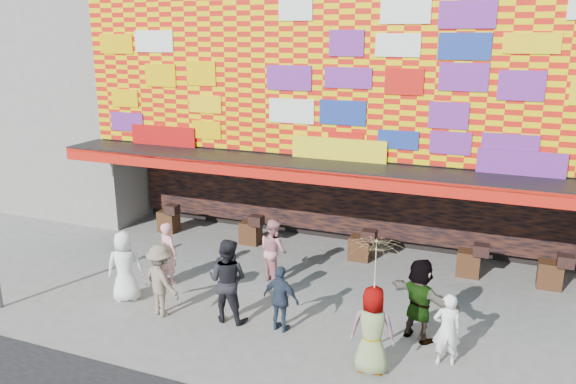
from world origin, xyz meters
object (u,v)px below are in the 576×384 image
object	(u,v)px
ped_a	(125,266)
parasol	(375,265)
ped_h	(447,329)
ped_i	(274,250)
ped_b	(169,253)
ped_f	(420,300)
ped_d	(161,281)
ped_g	(372,330)
ped_e	(281,299)
ped_c	(228,280)

from	to	relation	value
ped_a	parasol	xyz separation A→B (m)	(6.29, -0.76, 1.34)
ped_h	ped_i	bearing A→B (deg)	-42.78
ped_b	parasol	xyz separation A→B (m)	(5.88, -2.01, 1.39)
ped_f	parasol	world-z (taller)	parasol
ped_d	ped_g	bearing A→B (deg)	-163.98
ped_b	ped_i	distance (m)	2.73
ped_b	ped_f	bearing A→B (deg)	-161.40
ped_i	parasol	xyz separation A→B (m)	(3.40, -3.15, 1.37)
ped_a	ped_i	world-z (taller)	ped_a
ped_e	ped_f	distance (m)	2.95
ped_f	ped_h	size ratio (longest dim) A/B	1.21
ped_e	ped_b	bearing A→B (deg)	-9.24
ped_a	ped_h	bearing A→B (deg)	151.53
ped_a	parasol	bearing A→B (deg)	144.30
ped_d	ped_h	bearing A→B (deg)	-155.69
ped_d	ped_h	xyz separation A→B (m)	(6.33, 0.37, -0.10)
ped_c	ped_h	size ratio (longest dim) A/B	1.30
ped_h	ped_c	bearing A→B (deg)	-16.12
parasol	ped_g	bearing A→B (deg)	165.96
ped_i	ped_f	bearing A→B (deg)	-165.29
ped_d	parasol	world-z (taller)	parasol
ped_c	ped_h	world-z (taller)	ped_c
ped_e	ped_c	bearing A→B (deg)	9.18
ped_a	ped_e	size ratio (longest dim) A/B	1.17
ped_g	ped_a	bearing A→B (deg)	-13.05
ped_b	parasol	world-z (taller)	parasol
ped_f	parasol	xyz separation A→B (m)	(-0.63, -1.56, 1.31)
ped_b	ped_h	xyz separation A→B (m)	(7.18, -1.21, -0.07)
ped_g	ped_i	bearing A→B (deg)	-49.00
ped_h	ped_g	bearing A→B (deg)	15.73
ped_c	ped_g	size ratio (longest dim) A/B	1.10
ped_d	ped_i	xyz separation A→B (m)	(1.64, 2.71, -0.01)
parasol	ped_d	bearing A→B (deg)	175.05
ped_d	ped_i	world-z (taller)	ped_d
ped_e	ped_f	world-z (taller)	ped_f
ped_d	parasol	bearing A→B (deg)	-163.98
ped_f	ped_i	bearing A→B (deg)	6.06
ped_c	ped_e	xyz separation A→B (m)	(1.30, 0.00, -0.22)
ped_b	ped_f	distance (m)	6.53
ped_c	ped_g	bearing A→B (deg)	165.71
ped_g	ped_h	world-z (taller)	ped_g
ped_e	ped_i	bearing A→B (deg)	-54.12
ped_h	parasol	size ratio (longest dim) A/B	0.76
ped_a	ped_f	bearing A→B (deg)	157.82
ped_f	ped_g	distance (m)	1.69
ped_f	ped_g	size ratio (longest dim) A/B	1.03
ped_d	ped_g	world-z (taller)	ped_g
ped_c	ped_e	bearing A→B (deg)	178.61
ped_e	ped_g	distance (m)	2.35
ped_a	ped_g	xyz separation A→B (m)	(6.29, -0.76, 0.00)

